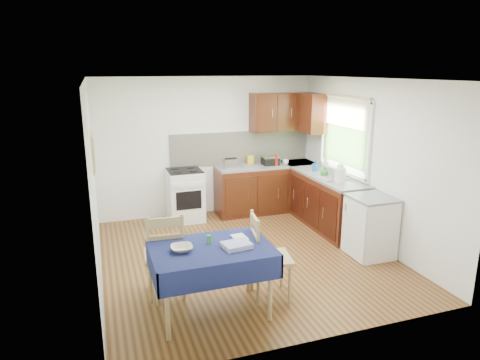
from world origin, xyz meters
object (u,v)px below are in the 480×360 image
object	(u,v)px
chair_near	(267,254)
kettle	(340,174)
toaster	(231,163)
dish_rack	(332,177)
sandwich_press	(270,160)
dining_table	(212,256)
chair_far	(165,252)

from	to	relation	value
chair_near	kettle	bearing A→B (deg)	-42.64
toaster	dish_rack	size ratio (longest dim) A/B	0.63
chair_near	dish_rack	world-z (taller)	dish_rack
sandwich_press	dish_rack	distance (m)	1.40
dish_rack	kettle	bearing A→B (deg)	-84.74
dining_table	chair_far	size ratio (longest dim) A/B	1.22
dish_rack	chair_near	bearing A→B (deg)	-137.32
chair_far	toaster	bearing A→B (deg)	-118.36
chair_near	sandwich_press	xyz separation A→B (m)	(1.25, 2.90, 0.44)
toaster	dish_rack	xyz separation A→B (m)	(1.33, -1.24, -0.07)
chair_near	toaster	bearing A→B (deg)	0.12
dining_table	dish_rack	world-z (taller)	dish_rack
chair_far	kettle	xyz separation A→B (m)	(2.94, 1.03, 0.47)
dish_rack	dining_table	bearing A→B (deg)	-144.14
dish_rack	kettle	world-z (taller)	kettle
chair_near	toaster	world-z (taller)	toaster
chair_far	chair_near	xyz separation A→B (m)	(1.12, -0.39, -0.02)
toaster	sandwich_press	distance (m)	0.79
dish_rack	toaster	bearing A→B (deg)	137.97
chair_far	dish_rack	size ratio (longest dim) A/B	2.62
dining_table	chair_far	xyz separation A→B (m)	(-0.42, 0.52, -0.12)
chair_far	dish_rack	bearing A→B (deg)	-152.82
chair_far	dish_rack	distance (m)	3.19
dining_table	sandwich_press	size ratio (longest dim) A/B	4.54
dining_table	dish_rack	distance (m)	3.06
chair_near	kettle	xyz separation A→B (m)	(1.82, 1.42, 0.49)
chair_far	sandwich_press	distance (m)	3.48
dining_table	kettle	world-z (taller)	kettle
chair_far	kettle	bearing A→B (deg)	-156.31
dining_table	kettle	distance (m)	2.98
chair_far	kettle	distance (m)	3.15
chair_far	chair_near	size ratio (longest dim) A/B	1.03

